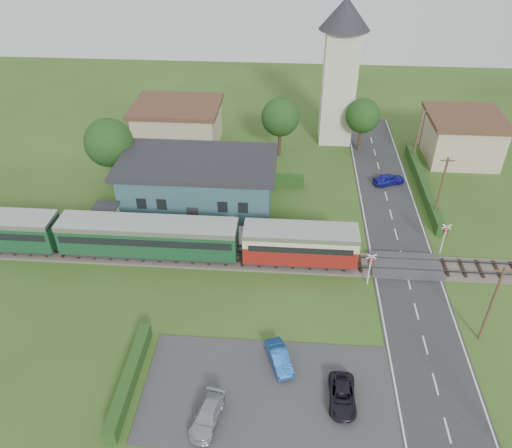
# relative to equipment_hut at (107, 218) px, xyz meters

# --- Properties ---
(ground) EXTENTS (120.00, 120.00, 0.00)m
(ground) POSITION_rel_equipment_hut_xyz_m (18.00, -5.20, -1.75)
(ground) COLOR #2D4C19
(railway_track) EXTENTS (76.00, 3.20, 0.49)m
(railway_track) POSITION_rel_equipment_hut_xyz_m (18.00, -3.20, -1.64)
(railway_track) COLOR #4C443D
(railway_track) RESTS_ON ground
(road) EXTENTS (6.00, 70.00, 0.05)m
(road) POSITION_rel_equipment_hut_xyz_m (28.00, -5.20, -1.72)
(road) COLOR #28282B
(road) RESTS_ON ground
(car_park) EXTENTS (17.00, 9.00, 0.08)m
(car_park) POSITION_rel_equipment_hut_xyz_m (16.50, -17.20, -1.71)
(car_park) COLOR #333335
(car_park) RESTS_ON ground
(crossing_deck) EXTENTS (6.20, 3.40, 0.45)m
(crossing_deck) POSITION_rel_equipment_hut_xyz_m (28.00, -3.20, -1.52)
(crossing_deck) COLOR #333335
(crossing_deck) RESTS_ON ground
(platform) EXTENTS (30.00, 3.00, 0.45)m
(platform) POSITION_rel_equipment_hut_xyz_m (8.00, 0.00, -1.52)
(platform) COLOR gray
(platform) RESTS_ON ground
(equipment_hut) EXTENTS (2.30, 2.30, 2.55)m
(equipment_hut) POSITION_rel_equipment_hut_xyz_m (0.00, 0.00, 0.00)
(equipment_hut) COLOR beige
(equipment_hut) RESTS_ON platform
(station_building) EXTENTS (16.00, 9.00, 5.30)m
(station_building) POSITION_rel_equipment_hut_xyz_m (8.00, 5.79, 0.95)
(station_building) COLOR #2A565B
(station_building) RESTS_ON ground
(train) EXTENTS (43.20, 2.90, 3.40)m
(train) POSITION_rel_equipment_hut_xyz_m (1.78, -3.20, 0.43)
(train) COLOR #232328
(train) RESTS_ON ground
(church_tower) EXTENTS (6.00, 6.00, 17.60)m
(church_tower) POSITION_rel_equipment_hut_xyz_m (23.00, 22.80, 8.48)
(church_tower) COLOR beige
(church_tower) RESTS_ON ground
(house_west) EXTENTS (10.80, 8.80, 5.50)m
(house_west) POSITION_rel_equipment_hut_xyz_m (3.00, 19.80, 1.04)
(house_west) COLOR tan
(house_west) RESTS_ON ground
(house_east) EXTENTS (8.80, 8.80, 5.50)m
(house_east) POSITION_rel_equipment_hut_xyz_m (38.00, 18.80, 1.05)
(house_east) COLOR tan
(house_east) RESTS_ON ground
(hedge_carpark) EXTENTS (0.80, 9.00, 1.20)m
(hedge_carpark) POSITION_rel_equipment_hut_xyz_m (7.00, -17.20, -1.15)
(hedge_carpark) COLOR #193814
(hedge_carpark) RESTS_ON ground
(hedge_roadside) EXTENTS (0.80, 18.00, 1.20)m
(hedge_roadside) POSITION_rel_equipment_hut_xyz_m (32.20, 10.80, -1.15)
(hedge_roadside) COLOR #193814
(hedge_roadside) RESTS_ON ground
(hedge_station) EXTENTS (22.00, 0.80, 1.30)m
(hedge_station) POSITION_rel_equipment_hut_xyz_m (8.00, 10.30, -1.10)
(hedge_station) COLOR #193814
(hedge_station) RESTS_ON ground
(tree_a) EXTENTS (5.20, 5.20, 8.00)m
(tree_a) POSITION_rel_equipment_hut_xyz_m (-2.00, 8.80, 3.63)
(tree_a) COLOR #332316
(tree_a) RESTS_ON ground
(tree_b) EXTENTS (4.60, 4.60, 7.34)m
(tree_b) POSITION_rel_equipment_hut_xyz_m (16.00, 17.80, 3.27)
(tree_b) COLOR #332316
(tree_b) RESTS_ON ground
(tree_c) EXTENTS (4.20, 4.20, 6.78)m
(tree_c) POSITION_rel_equipment_hut_xyz_m (26.00, 19.80, 2.91)
(tree_c) COLOR #332316
(tree_c) RESTS_ON ground
(utility_pole_b) EXTENTS (1.40, 0.22, 7.00)m
(utility_pole_b) POSITION_rel_equipment_hut_xyz_m (32.20, -11.20, 1.88)
(utility_pole_b) COLOR #473321
(utility_pole_b) RESTS_ON ground
(utility_pole_c) EXTENTS (1.40, 0.22, 7.00)m
(utility_pole_c) POSITION_rel_equipment_hut_xyz_m (32.20, 4.80, 1.88)
(utility_pole_c) COLOR #473321
(utility_pole_c) RESTS_ON ground
(utility_pole_d) EXTENTS (1.40, 0.22, 7.00)m
(utility_pole_d) POSITION_rel_equipment_hut_xyz_m (32.20, 16.80, 1.88)
(utility_pole_d) COLOR #473321
(utility_pole_d) RESTS_ON ground
(crossing_signal_near) EXTENTS (0.84, 0.28, 3.28)m
(crossing_signal_near) POSITION_rel_equipment_hut_xyz_m (24.40, -5.61, 0.39)
(crossing_signal_near) COLOR silver
(crossing_signal_near) RESTS_ON ground
(crossing_signal_far) EXTENTS (0.84, 0.28, 3.28)m
(crossing_signal_far) POSITION_rel_equipment_hut_xyz_m (31.60, -0.81, 0.39)
(crossing_signal_far) COLOR silver
(crossing_signal_far) RESTS_ON ground
(streetlamp_west) EXTENTS (0.30, 0.30, 5.15)m
(streetlamp_west) POSITION_rel_equipment_hut_xyz_m (-4.00, 14.80, 1.29)
(streetlamp_west) COLOR #3F3F47
(streetlamp_west) RESTS_ON ground
(streetlamp_east) EXTENTS (0.30, 0.30, 5.15)m
(streetlamp_east) POSITION_rel_equipment_hut_xyz_m (34.00, 21.80, 1.29)
(streetlamp_east) COLOR #3F3F47
(streetlamp_east) RESTS_ON ground
(car_on_road) EXTENTS (3.85, 2.70, 1.22)m
(car_on_road) POSITION_rel_equipment_hut_xyz_m (28.56, 11.52, -1.09)
(car_on_road) COLOR navy
(car_on_road) RESTS_ON road
(car_park_blue) EXTENTS (2.30, 3.65, 1.13)m
(car_park_blue) POSITION_rel_equipment_hut_xyz_m (17.15, -14.70, -1.10)
(car_park_blue) COLOR #1A4FA3
(car_park_blue) RESTS_ON car_park
(car_park_silver) EXTENTS (2.22, 3.93, 1.08)m
(car_park_silver) POSITION_rel_equipment_hut_xyz_m (12.77, -19.70, -1.13)
(car_park_silver) COLOR #A0A6AF
(car_park_silver) RESTS_ON car_park
(car_park_dark) EXTENTS (1.80, 3.77, 1.04)m
(car_park_dark) POSITION_rel_equipment_hut_xyz_m (21.43, -17.54, -1.15)
(car_park_dark) COLOR black
(car_park_dark) RESTS_ON car_park
(pedestrian_near) EXTENTS (0.74, 0.58, 1.80)m
(pedestrian_near) POSITION_rel_equipment_hut_xyz_m (13.95, -0.52, -0.40)
(pedestrian_near) COLOR gray
(pedestrian_near) RESTS_ON platform
(pedestrian_far) EXTENTS (0.82, 0.94, 1.67)m
(pedestrian_far) POSITION_rel_equipment_hut_xyz_m (0.95, -0.63, -0.46)
(pedestrian_far) COLOR gray
(pedestrian_far) RESTS_ON platform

